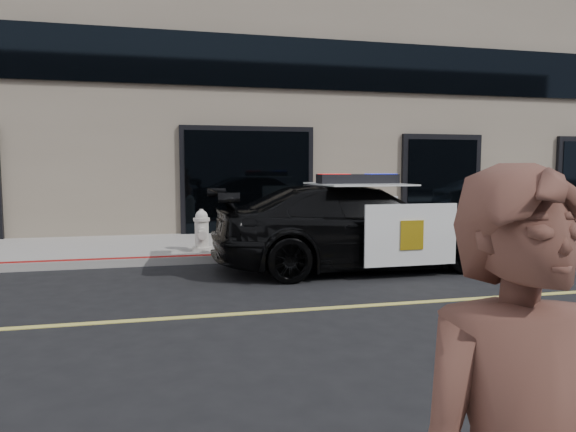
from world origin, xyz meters
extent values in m
plane|color=black|center=(0.00, 0.00, 0.00)|extent=(120.00, 120.00, 0.00)
cube|color=gray|center=(0.00, 5.25, 0.07)|extent=(60.00, 3.50, 0.15)
cube|color=#756856|center=(0.00, 10.50, 6.00)|extent=(60.00, 7.00, 12.00)
imported|color=black|center=(0.29, 2.44, 0.76)|extent=(2.28, 5.27, 1.51)
cube|color=white|center=(0.81, 1.36, 0.73)|extent=(1.61, 0.06, 1.01)
cube|color=white|center=(0.77, 3.53, 0.73)|extent=(1.61, 0.06, 1.01)
cube|color=white|center=(0.29, 2.44, 1.52)|extent=(1.54, 1.84, 0.03)
cube|color=gold|center=(0.81, 1.33, 0.73)|extent=(0.40, 0.02, 0.48)
cube|color=black|center=(0.29, 2.44, 1.61)|extent=(1.45, 0.40, 0.18)
cube|color=red|center=(-0.15, 2.43, 1.62)|extent=(0.51, 0.34, 0.16)
cube|color=#0C19CC|center=(0.73, 2.44, 1.62)|extent=(0.51, 0.34, 0.16)
cylinder|color=silver|center=(-2.38, 4.10, 0.19)|extent=(0.38, 0.38, 0.08)
cylinder|color=silver|center=(-2.38, 4.10, 0.50)|extent=(0.28, 0.28, 0.53)
cylinder|color=silver|center=(-2.38, 4.10, 0.79)|extent=(0.33, 0.33, 0.06)
sphere|color=silver|center=(-2.38, 4.10, 0.85)|extent=(0.24, 0.24, 0.24)
cylinder|color=silver|center=(-2.38, 4.10, 0.96)|extent=(0.07, 0.07, 0.07)
cylinder|color=silver|center=(-2.38, 4.28, 0.57)|extent=(0.14, 0.13, 0.14)
cylinder|color=silver|center=(-2.38, 3.92, 0.57)|extent=(0.14, 0.13, 0.14)
cylinder|color=silver|center=(-2.38, 3.88, 0.50)|extent=(0.18, 0.15, 0.18)
camera|label=1|loc=(-3.00, -6.19, 1.81)|focal=32.00mm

